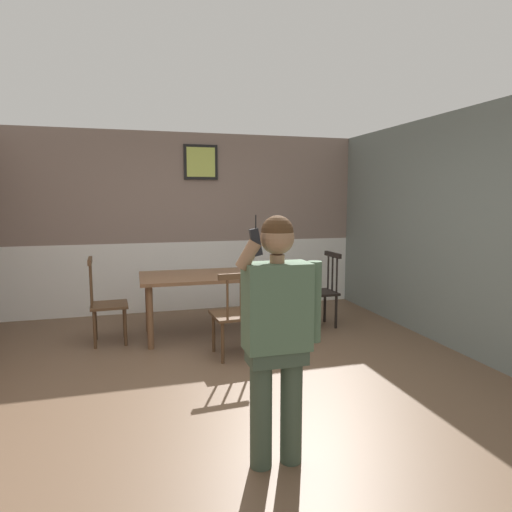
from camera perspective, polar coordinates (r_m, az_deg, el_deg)
ground_plane at (r=4.31m, az=-3.51°, el=-15.72°), size 6.31×6.31×0.00m
room_back_partition at (r=6.81m, az=-8.81°, el=3.80°), size 5.35×0.17×2.64m
room_right_partition at (r=5.23m, az=26.37°, el=2.53°), size 0.13×5.74×2.64m
dining_table at (r=5.55m, az=-4.51°, el=-3.13°), size 1.95×0.92×0.76m
chair_near_window at (r=5.51m, az=-18.60°, el=-5.69°), size 0.43×0.43×1.01m
chair_by_doorway at (r=4.80m, az=-2.58°, el=-7.38°), size 0.50×0.50×0.94m
chair_at_table_head at (r=5.99m, az=8.43°, el=-4.41°), size 0.42×0.42×0.98m
person_figure at (r=2.80m, az=2.80°, el=-9.01°), size 0.56×0.22×1.59m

